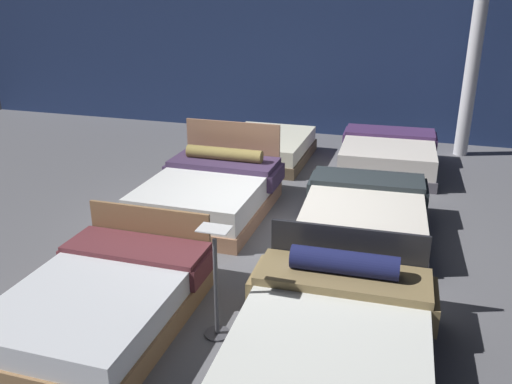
# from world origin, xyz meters

# --- Properties ---
(ground_plane) EXTENTS (18.00, 18.00, 0.02)m
(ground_plane) POSITION_xyz_m (0.00, 0.00, -0.01)
(ground_plane) COLOR #5B5B60
(showroom_back_wall) EXTENTS (18.00, 0.06, 3.50)m
(showroom_back_wall) POSITION_xyz_m (0.00, 5.29, 1.75)
(showroom_back_wall) COLOR navy
(showroom_back_wall) RESTS_ON ground_plane
(bed_0) EXTENTS (1.57, 2.14, 0.80)m
(bed_0) POSITION_xyz_m (-1.12, -2.38, 0.23)
(bed_0) COLOR #916C46
(bed_0) RESTS_ON ground_plane
(bed_1) EXTENTS (1.76, 2.15, 0.84)m
(bed_1) POSITION_xyz_m (1.08, -2.30, 0.25)
(bed_1) COLOR #222227
(bed_1) RESTS_ON ground_plane
(bed_2) EXTENTS (1.71, 2.18, 1.11)m
(bed_2) POSITION_xyz_m (-1.14, 0.44, 0.30)
(bed_2) COLOR #986C51
(bed_2) RESTS_ON ground_plane
(bed_3) EXTENTS (1.68, 2.08, 0.58)m
(bed_3) POSITION_xyz_m (1.05, 0.36, 0.27)
(bed_3) COLOR #57525F
(bed_3) RESTS_ON ground_plane
(bed_4) EXTENTS (1.51, 1.99, 0.47)m
(bed_4) POSITION_xyz_m (-1.04, 3.07, 0.23)
(bed_4) COLOR brown
(bed_4) RESTS_ON ground_plane
(bed_5) EXTENTS (1.72, 2.09, 0.57)m
(bed_5) POSITION_xyz_m (1.14, 3.14, 0.26)
(bed_5) COLOR #55515A
(bed_5) RESTS_ON ground_plane
(price_sign) EXTENTS (0.28, 0.24, 1.10)m
(price_sign) POSITION_xyz_m (0.00, -2.26, 0.43)
(price_sign) COLOR #3F3F44
(price_sign) RESTS_ON ground_plane
(support_pillar) EXTENTS (0.25, 0.25, 3.50)m
(support_pillar) POSITION_xyz_m (2.44, 4.52, 1.75)
(support_pillar) COLOR silver
(support_pillar) RESTS_ON ground_plane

